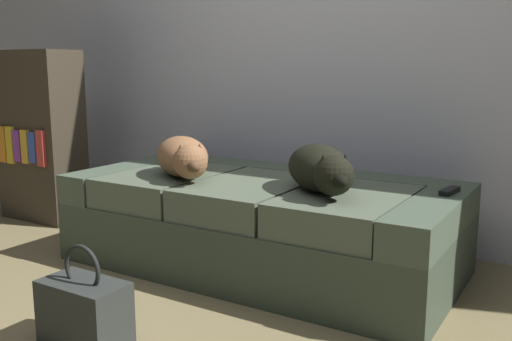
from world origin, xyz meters
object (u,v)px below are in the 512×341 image
object	(u,v)px
handbag	(85,312)
bookshelf	(41,136)
couch	(261,223)
tv_remote	(450,191)
dog_dark	(321,169)
dog_tan	(184,157)

from	to	relation	value
handbag	bookshelf	xyz separation A→B (m)	(-1.59, 1.09, 0.42)
couch	bookshelf	bearing A→B (deg)	178.63
tv_remote	handbag	xyz separation A→B (m)	(-0.98, -1.20, -0.33)
tv_remote	bookshelf	size ratio (longest dim) A/B	0.14
dog_dark	bookshelf	xyz separation A→B (m)	(-2.08, 0.16, -0.00)
couch	dog_tan	world-z (taller)	dog_tan
couch	handbag	xyz separation A→B (m)	(-0.11, -1.05, -0.10)
dog_dark	tv_remote	xyz separation A→B (m)	(0.49, 0.27, -0.09)
tv_remote	handbag	size ratio (longest dim) A/B	0.40
dog_tan	couch	bearing A→B (deg)	24.90
dog_dark	bookshelf	distance (m)	2.09
couch	dog_dark	world-z (taller)	dog_dark
couch	dog_tan	xyz separation A→B (m)	(-0.35, -0.16, 0.33)
dog_tan	handbag	bearing A→B (deg)	-74.65
couch	bookshelf	world-z (taller)	bookshelf
tv_remote	dog_tan	bearing A→B (deg)	-158.72
couch	tv_remote	size ratio (longest dim) A/B	12.65
couch	dog_tan	size ratio (longest dim) A/B	3.64
dog_tan	dog_dark	world-z (taller)	dog_dark
dog_dark	dog_tan	bearing A→B (deg)	-176.45
dog_tan	bookshelf	world-z (taller)	bookshelf
dog_tan	handbag	size ratio (longest dim) A/B	1.38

